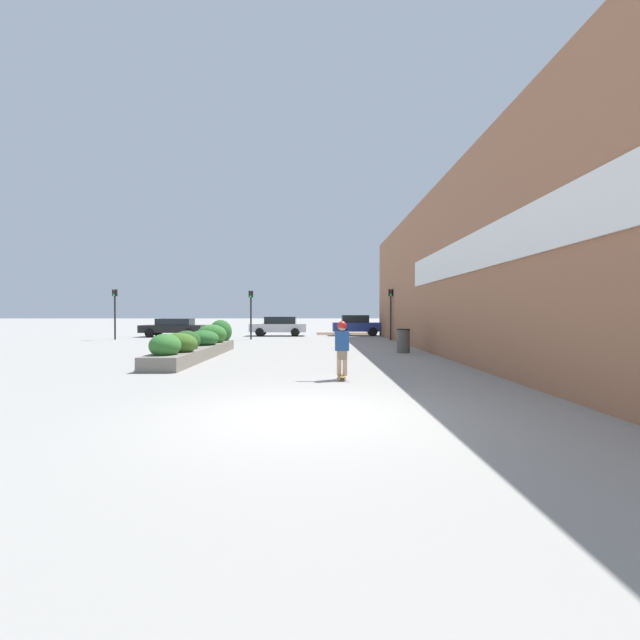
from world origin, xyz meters
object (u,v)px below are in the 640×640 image
Objects in this scene: trash_bin at (403,341)px; car_rightmost at (173,327)px; car_leftmost at (494,327)px; traffic_light_right at (391,305)px; car_center_right at (279,326)px; skateboarder at (342,343)px; traffic_light_left at (251,306)px; traffic_light_far_left at (115,305)px; skateboard at (342,376)px; car_center_left at (356,325)px.

trash_bin is 19.67m from car_rightmost.
car_leftmost is 8.91m from traffic_light_right.
car_center_right is at bearing -97.86° from car_leftmost.
car_center_right is at bearing -80.55° from car_rightmost.
skateboarder is 18.23m from traffic_light_left.
car_rightmost is at bearing 51.06° from traffic_light_far_left.
car_leftmost is at bearing 5.44° from traffic_light_far_left.
traffic_light_left is 9.31m from traffic_light_right.
skateboard is at bearing -86.93° from skateboarder.
traffic_light_right reaches higher than car_rightmost.
traffic_light_right is 0.99× the size of traffic_light_far_left.
car_leftmost is 16.07m from car_center_right.
car_leftmost is at bearing 74.50° from car_center_left.
skateboarder reaches higher than car_center_right.
traffic_light_right reaches higher than skateboarder.
car_rightmost is 1.36× the size of traffic_light_far_left.
traffic_light_right is at bearing 15.77° from car_center_left.
trash_bin is 0.24× the size of car_center_right.
car_rightmost is 1.38× the size of traffic_light_right.
car_rightmost is 7.31m from traffic_light_left.
skateboard is 0.90m from skateboarder.
car_leftmost is at bearing -92.17° from car_rightmost.
car_center_left is at bearing 34.41° from traffic_light_left.
traffic_light_far_left reaches higher than car_rightmost.
car_rightmost is at bearing 99.45° from car_center_right.
car_leftmost is 10.21m from car_center_left.
traffic_light_far_left is at bearing 141.06° from car_rightmost.
car_rightmost is (-23.72, 0.90, -0.04)m from car_leftmost.
skateboarder is 0.31× the size of car_rightmost.
skateboarder is 22.47m from traffic_light_far_left.
traffic_light_left is 0.98× the size of traffic_light_right.
skateboarder reaches higher than car_rightmost.
car_center_right is at bearing 72.36° from traffic_light_left.
trash_bin is 15.32m from car_leftmost.
skateboard is at bearing -112.62° from trash_bin.
car_center_right is 5.10m from traffic_light_left.
car_center_left is (-0.70, 15.03, 0.31)m from trash_bin.
traffic_light_left reaches higher than trash_bin.
car_center_right is at bearing -85.02° from car_center_left.
car_center_left reaches higher than car_center_right.
traffic_light_far_left reaches higher than skateboard.
trash_bin is at bearing -132.15° from car_rightmost.
skateboard is 0.20× the size of car_center_left.
car_center_right reaches higher than trash_bin.
trash_bin is at bearing 2.67° from car_center_left.
traffic_light_left reaches higher than car_center_left.
car_leftmost is 1.18× the size of traffic_light_left.
car_center_left is at bearing -105.50° from car_leftmost.
skateboarder is at bearing -112.62° from trash_bin.
car_center_left is 9.28m from traffic_light_left.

